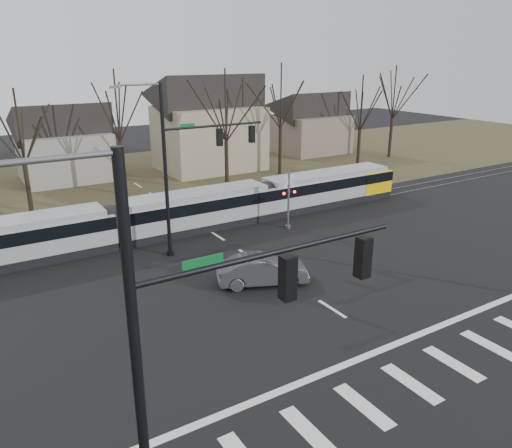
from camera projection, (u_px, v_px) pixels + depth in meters
ground at (361, 327)px, 22.44m from camera, size 140.00×140.00×0.00m
grass_verge at (131, 181)px, 48.20m from camera, size 140.00×28.00×0.01m
crosswalk at (433, 373)px, 19.22m from camera, size 27.00×2.60×0.01m
stop_line at (391, 346)px, 20.99m from camera, size 28.00×0.35×0.01m
lane_dashes at (204, 227)px, 35.32m from camera, size 0.18×30.00×0.01m
rail_pair at (205, 228)px, 35.15m from camera, size 90.00×1.52×0.06m
tram at (195, 209)px, 34.52m from camera, size 35.62×2.64×2.70m
sedan at (262, 270)px, 26.46m from camera, size 5.04×5.99×1.59m
signal_pole_near_left at (210, 350)px, 10.59m from camera, size 9.28×0.44×10.20m
signal_pole_far at (190, 160)px, 29.46m from camera, size 9.28×0.44×10.20m
rail_crossing_signal at (289, 202)px, 34.61m from camera, size 1.08×0.36×4.00m
tree_row at (172, 136)px, 42.74m from camera, size 59.20×7.20×10.00m
house_b at (63, 139)px, 47.65m from camera, size 8.64×7.56×7.65m
house_c at (208, 119)px, 51.78m from camera, size 10.80×8.64×10.10m
house_d at (311, 120)px, 61.26m from camera, size 8.64×7.56×7.65m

